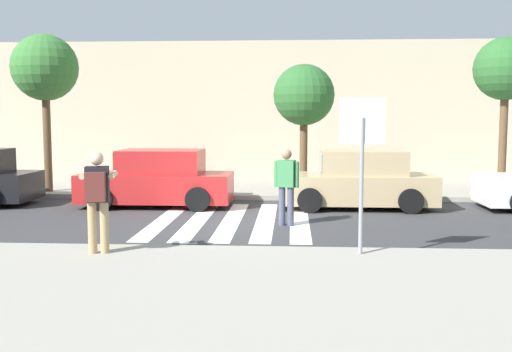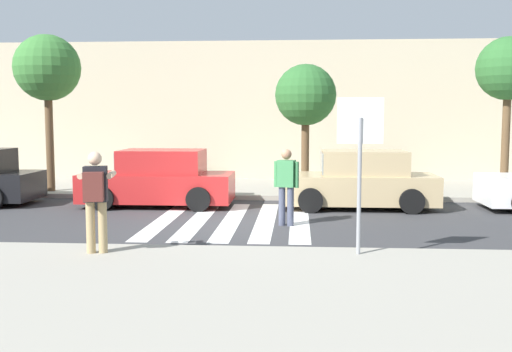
{
  "view_description": "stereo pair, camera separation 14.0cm",
  "coord_description": "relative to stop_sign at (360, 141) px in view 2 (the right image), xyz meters",
  "views": [
    {
      "loc": [
        1.41,
        -13.71,
        2.46
      ],
      "look_at": [
        0.6,
        -0.2,
        1.1
      ],
      "focal_mm": 42.0,
      "sensor_mm": 36.0,
      "label": 1
    },
    {
      "loc": [
        1.55,
        -13.71,
        2.46
      ],
      "look_at": [
        0.6,
        -0.2,
        1.1
      ],
      "focal_mm": 42.0,
      "sensor_mm": 36.0,
      "label": 2
    }
  ],
  "objects": [
    {
      "name": "parked_car_tan",
      "position": [
        0.61,
        5.98,
        -1.33
      ],
      "size": [
        4.1,
        1.92,
        1.55
      ],
      "color": "tan",
      "rests_on": "ground"
    },
    {
      "name": "crosswalk_stripe_0",
      "position": [
        -4.18,
        3.88,
        -2.05
      ],
      "size": [
        0.44,
        5.2,
        0.01
      ],
      "primitive_type": "cube",
      "color": "silver",
      "rests_on": "ground"
    },
    {
      "name": "ground_plane",
      "position": [
        -2.58,
        3.68,
        -2.05
      ],
      "size": [
        120.0,
        120.0,
        0.0
      ],
      "primitive_type": "plane",
      "color": "#38383A"
    },
    {
      "name": "pedestrian_crossing",
      "position": [
        -1.28,
        3.29,
        -1.08
      ],
      "size": [
        0.56,
        0.33,
        1.72
      ],
      "color": "#474C60",
      "rests_on": "ground"
    },
    {
      "name": "crosswalk_stripe_2",
      "position": [
        -2.58,
        3.88,
        -2.05
      ],
      "size": [
        0.44,
        5.2,
        0.01
      ],
      "primitive_type": "cube",
      "color": "silver",
      "rests_on": "ground"
    },
    {
      "name": "crosswalk_stripe_3",
      "position": [
        -1.78,
        3.88,
        -2.05
      ],
      "size": [
        0.44,
        5.2,
        0.01
      ],
      "primitive_type": "cube",
      "color": "silver",
      "rests_on": "ground"
    },
    {
      "name": "photographer_with_backpack",
      "position": [
        -4.42,
        -0.26,
        -0.89
      ],
      "size": [
        0.68,
        0.91,
        1.72
      ],
      "color": "tan",
      "rests_on": "sidewalk_near"
    },
    {
      "name": "stop_sign",
      "position": [
        0.0,
        0.0,
        0.0
      ],
      "size": [
        0.76,
        0.08,
        2.62
      ],
      "color": "gray",
      "rests_on": "sidewalk_near"
    },
    {
      "name": "street_tree_east",
      "position": [
        5.27,
        8.67,
        1.78
      ],
      "size": [
        1.91,
        1.91,
        4.7
      ],
      "color": "brown",
      "rests_on": "sidewalk_far"
    },
    {
      "name": "building_facade_far",
      "position": [
        -2.58,
        14.08,
        0.55
      ],
      "size": [
        56.0,
        4.0,
        5.21
      ],
      "primitive_type": "cube",
      "color": "beige",
      "rests_on": "ground"
    },
    {
      "name": "street_tree_west",
      "position": [
        -8.68,
        7.96,
        1.83
      ],
      "size": [
        2.01,
        2.01,
        4.8
      ],
      "color": "brown",
      "rests_on": "sidewalk_far"
    },
    {
      "name": "crosswalk_stripe_1",
      "position": [
        -3.38,
        3.88,
        -2.05
      ],
      "size": [
        0.44,
        5.2,
        0.01
      ],
      "primitive_type": "cube",
      "color": "silver",
      "rests_on": "ground"
    },
    {
      "name": "street_tree_center",
      "position": [
        -0.8,
        8.4,
        1.01
      ],
      "size": [
        1.87,
        1.87,
        3.9
      ],
      "color": "brown",
      "rests_on": "sidewalk_far"
    },
    {
      "name": "sidewalk_far",
      "position": [
        -2.58,
        9.68,
        -1.98
      ],
      "size": [
        60.0,
        4.8,
        0.14
      ],
      "primitive_type": "cube",
      "color": "#9E998C",
      "rests_on": "ground"
    },
    {
      "name": "parked_car_red",
      "position": [
        -4.81,
        5.98,
        -1.33
      ],
      "size": [
        4.1,
        1.92,
        1.55
      ],
      "color": "red",
      "rests_on": "ground"
    },
    {
      "name": "crosswalk_stripe_4",
      "position": [
        -0.98,
        3.88,
        -2.05
      ],
      "size": [
        0.44,
        5.2,
        0.01
      ],
      "primitive_type": "cube",
      "color": "silver",
      "rests_on": "ground"
    },
    {
      "name": "sidewalk_near",
      "position": [
        -2.58,
        -2.52,
        -1.98
      ],
      "size": [
        60.0,
        6.0,
        0.14
      ],
      "primitive_type": "cube",
      "color": "#9E998C",
      "rests_on": "ground"
    }
  ]
}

